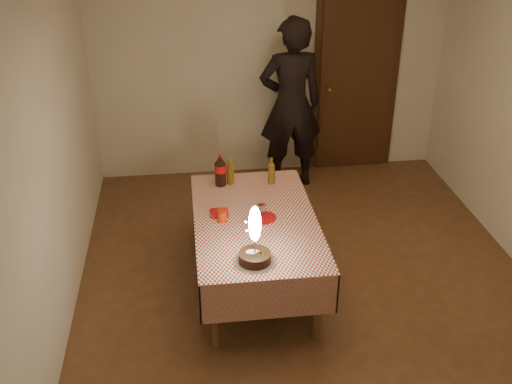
# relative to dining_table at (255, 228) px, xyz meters

# --- Properties ---
(ground) EXTENTS (4.00, 4.50, 0.01)m
(ground) POSITION_rel_dining_table_xyz_m (0.46, 0.03, -0.58)
(ground) COLOR brown
(ground) RESTS_ON ground
(room_shell) EXTENTS (4.04, 4.54, 2.62)m
(room_shell) POSITION_rel_dining_table_xyz_m (0.49, 0.11, 1.07)
(room_shell) COLOR beige
(room_shell) RESTS_ON ground
(dining_table) EXTENTS (1.02, 1.72, 0.67)m
(dining_table) POSITION_rel_dining_table_xyz_m (0.00, 0.00, 0.00)
(dining_table) COLOR brown
(dining_table) RESTS_ON ground
(birthday_cake) EXTENTS (0.30, 0.30, 0.47)m
(birthday_cake) POSITION_rel_dining_table_xyz_m (-0.08, -0.62, 0.23)
(birthday_cake) COLOR white
(birthday_cake) RESTS_ON dining_table
(red_plate) EXTENTS (0.22, 0.22, 0.01)m
(red_plate) POSITION_rel_dining_table_xyz_m (0.07, -0.00, 0.10)
(red_plate) COLOR #A70B10
(red_plate) RESTS_ON dining_table
(red_cup) EXTENTS (0.08, 0.08, 0.10)m
(red_cup) POSITION_rel_dining_table_xyz_m (-0.28, -0.01, 0.14)
(red_cup) COLOR #BA290C
(red_cup) RESTS_ON dining_table
(clear_cup) EXTENTS (0.07, 0.07, 0.09)m
(clear_cup) POSITION_rel_dining_table_xyz_m (0.06, 0.06, 0.14)
(clear_cup) COLOR silver
(clear_cup) RESTS_ON dining_table
(napkin_stack) EXTENTS (0.15, 0.15, 0.02)m
(napkin_stack) POSITION_rel_dining_table_xyz_m (-0.29, 0.11, 0.10)
(napkin_stack) COLOR #B51419
(napkin_stack) RESTS_ON dining_table
(cola_bottle) EXTENTS (0.10, 0.10, 0.32)m
(cola_bottle) POSITION_rel_dining_table_xyz_m (-0.24, 0.64, 0.25)
(cola_bottle) COLOR black
(cola_bottle) RESTS_ON dining_table
(amber_bottle_left) EXTENTS (0.06, 0.06, 0.26)m
(amber_bottle_left) POSITION_rel_dining_table_xyz_m (-0.15, 0.65, 0.21)
(amber_bottle_left) COLOR #5B410F
(amber_bottle_left) RESTS_ON dining_table
(amber_bottle_right) EXTENTS (0.06, 0.06, 0.26)m
(amber_bottle_right) POSITION_rel_dining_table_xyz_m (0.23, 0.62, 0.21)
(amber_bottle_right) COLOR #5B410F
(amber_bottle_right) RESTS_ON dining_table
(photographer) EXTENTS (0.72, 0.50, 1.93)m
(photographer) POSITION_rel_dining_table_xyz_m (0.63, 1.88, 0.39)
(photographer) COLOR black
(photographer) RESTS_ON ground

